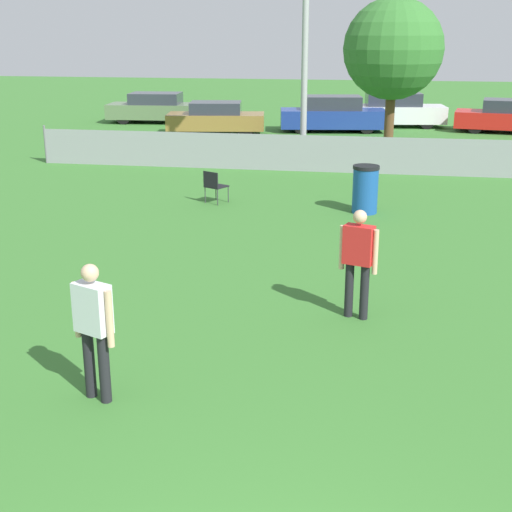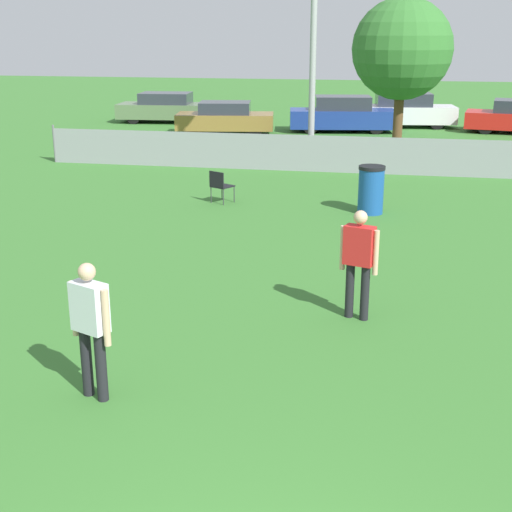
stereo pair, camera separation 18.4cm
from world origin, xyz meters
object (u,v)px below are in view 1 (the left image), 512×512
(folding_chair_sideline, at_px, (214,185))
(parked_car_tan, at_px, (216,118))
(player_receiver_white, at_px, (94,323))
(player_thrower_red, at_px, (358,256))
(trash_bin, at_px, (365,189))
(parked_car_white, at_px, (393,110))
(light_pole, at_px, (306,10))
(parked_car_olive, at_px, (156,108))
(tree_near_pole, at_px, (393,49))
(parked_car_red, at_px, (512,117))
(parked_car_blue, at_px, (333,115))

(folding_chair_sideline, distance_m, parked_car_tan, 12.26)
(player_receiver_white, xyz_separation_m, player_thrower_red, (2.87, 3.02, 0.00))
(player_receiver_white, distance_m, parked_car_tan, 22.12)
(trash_bin, relative_size, parked_car_white, 0.24)
(light_pole, relative_size, player_thrower_red, 4.75)
(player_thrower_red, height_order, parked_car_white, player_thrower_red)
(parked_car_olive, relative_size, parked_car_white, 0.96)
(parked_car_tan, relative_size, parked_car_white, 0.88)
(tree_near_pole, height_order, parked_car_white, tree_near_pole)
(parked_car_tan, height_order, parked_car_red, parked_car_red)
(folding_chair_sideline, height_order, parked_car_blue, parked_car_blue)
(parked_car_white, bearing_deg, parked_car_tan, -159.43)
(tree_near_pole, bearing_deg, parked_car_tan, 147.90)
(tree_near_pole, bearing_deg, parked_car_blue, 110.55)
(parked_car_olive, height_order, parked_car_white, parked_car_white)
(player_receiver_white, distance_m, parked_car_olive, 26.24)
(player_receiver_white, bearing_deg, trash_bin, 96.64)
(light_pole, distance_m, player_receiver_white, 16.13)
(folding_chair_sideline, relative_size, parked_car_white, 0.17)
(folding_chair_sideline, bearing_deg, player_receiver_white, 123.09)
(parked_car_tan, distance_m, parked_car_white, 8.12)
(parked_car_blue, bearing_deg, parked_car_red, -2.11)
(light_pole, bearing_deg, tree_near_pole, 33.40)
(parked_car_blue, bearing_deg, parked_car_tan, -168.16)
(player_receiver_white, height_order, parked_car_olive, player_receiver_white)
(player_receiver_white, height_order, parked_car_red, player_receiver_white)
(light_pole, xyz_separation_m, tree_near_pole, (2.69, 1.78, -1.18))
(parked_car_tan, bearing_deg, tree_near_pole, -40.82)
(trash_bin, bearing_deg, player_thrower_red, -89.47)
(light_pole, xyz_separation_m, player_thrower_red, (2.21, -12.65, -3.74))
(trash_bin, distance_m, parked_car_red, 15.96)
(player_thrower_red, distance_m, parked_car_blue, 20.65)
(folding_chair_sideline, xyz_separation_m, trash_bin, (3.71, -0.32, 0.09))
(parked_car_white, bearing_deg, trash_bin, -99.90)
(trash_bin, xyz_separation_m, parked_car_blue, (-1.75, 14.04, 0.14))
(light_pole, height_order, parked_car_olive, light_pole)
(player_receiver_white, xyz_separation_m, parked_car_tan, (-3.61, 21.82, -0.30))
(player_thrower_red, xyz_separation_m, parked_car_olive, (-10.11, 22.20, -0.30))
(folding_chair_sideline, height_order, parked_car_white, parked_car_white)
(folding_chair_sideline, bearing_deg, parked_car_blue, -70.22)
(light_pole, relative_size, parked_car_blue, 1.71)
(trash_bin, height_order, parked_car_white, parked_car_white)
(tree_near_pole, height_order, player_receiver_white, tree_near_pole)
(tree_near_pole, relative_size, trash_bin, 4.59)
(light_pole, distance_m, parked_car_tan, 8.51)
(trash_bin, distance_m, parked_car_white, 16.07)
(tree_near_pole, xyz_separation_m, player_receiver_white, (-3.36, -17.45, -2.56))
(parked_car_red, bearing_deg, parked_car_white, 175.76)
(trash_bin, height_order, parked_car_red, parked_car_red)
(light_pole, relative_size, parked_car_white, 1.68)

